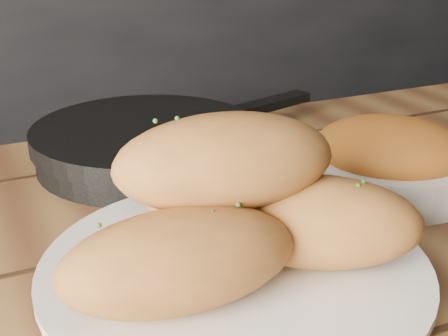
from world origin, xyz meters
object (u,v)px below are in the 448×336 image
plate (235,270)px  bread_rolls (230,208)px  bowl (388,158)px  skillet (148,143)px

plate → bread_rolls: bearing=-149.0°
bowl → skillet: bearing=139.9°
plate → bowl: (0.23, 0.10, 0.02)m
plate → bread_rolls: 0.06m
bread_rolls → bowl: bearing=23.7°
skillet → bowl: 0.27m
bread_rolls → bowl: bread_rolls is taller
bread_rolls → skillet: bread_rolls is taller
plate → skillet: (0.02, 0.27, 0.01)m
skillet → bowl: (0.21, -0.17, 0.01)m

